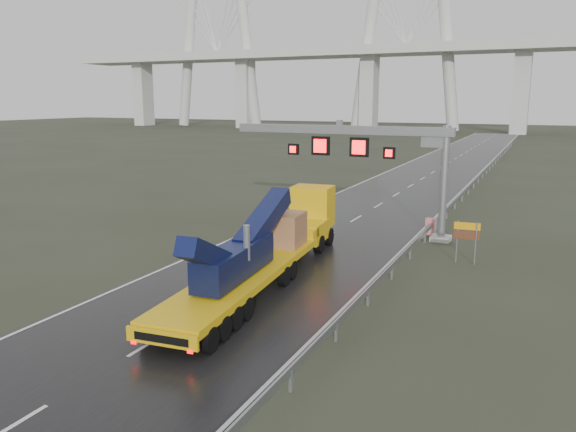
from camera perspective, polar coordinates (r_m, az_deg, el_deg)
The scene contains 7 objects.
ground at distance 23.08m, azimuth -10.63°, elevation -10.72°, with size 400.00×400.00×0.00m, color #2A2D20.
road at distance 59.26m, azimuth 12.35°, elevation 3.00°, with size 11.00×200.00×0.02m, color black.
guardrail at distance 48.36m, azimuth 16.81°, elevation 1.67°, with size 0.20×140.00×1.40m, color gray, non-canonical shape.
sign_gantry at distance 36.90m, azimuth 8.32°, elevation 6.76°, with size 14.90×1.20×7.42m.
heavy_haul_truck at distance 28.67m, azimuth -1.38°, elevation -2.55°, with size 4.28×18.40×4.29m.
exit_sign_pair at distance 31.63m, azimuth 17.69°, elevation -1.80°, with size 1.36×0.18×2.33m.
striped_barrier at distance 38.05m, azimuth 14.30°, elevation -1.05°, with size 0.65×0.35×1.11m, color red.
Camera 1 is at (12.61, -17.24, 8.74)m, focal length 35.00 mm.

